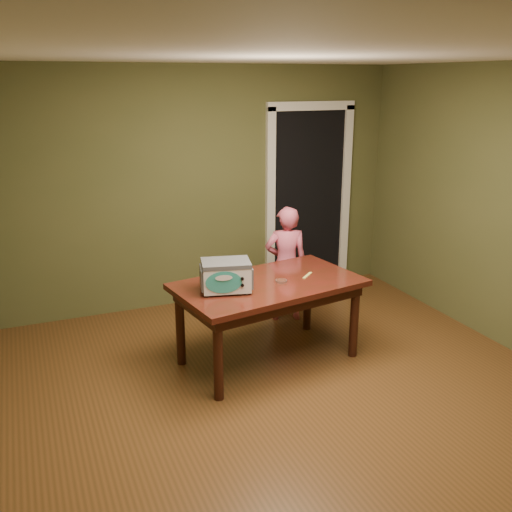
# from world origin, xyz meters

# --- Properties ---
(floor) EXTENTS (5.00, 5.00, 0.00)m
(floor) POSITION_xyz_m (0.00, 0.00, 0.00)
(floor) COLOR brown
(floor) RESTS_ON ground
(room_shell) EXTENTS (4.52, 5.02, 2.61)m
(room_shell) POSITION_xyz_m (0.00, 0.00, 1.71)
(room_shell) COLOR brown
(room_shell) RESTS_ON ground
(doorway) EXTENTS (1.10, 0.66, 2.25)m
(doorway) POSITION_xyz_m (1.30, 2.78, 1.06)
(doorway) COLOR black
(doorway) RESTS_ON ground
(dining_table) EXTENTS (1.72, 1.15, 0.75)m
(dining_table) POSITION_xyz_m (0.06, 0.85, 0.65)
(dining_table) COLOR #3B190D
(dining_table) RESTS_ON floor
(toy_oven) EXTENTS (0.47, 0.37, 0.26)m
(toy_oven) POSITION_xyz_m (-0.36, 0.79, 0.89)
(toy_oven) COLOR #4C4F54
(toy_oven) RESTS_ON dining_table
(baking_pan) EXTENTS (0.10, 0.10, 0.02)m
(baking_pan) POSITION_xyz_m (0.16, 0.80, 0.76)
(baking_pan) COLOR silver
(baking_pan) RESTS_ON dining_table
(spatula) EXTENTS (0.15, 0.14, 0.01)m
(spatula) POSITION_xyz_m (0.45, 0.86, 0.75)
(spatula) COLOR #DDD260
(spatula) RESTS_ON dining_table
(child) EXTENTS (0.51, 0.40, 1.22)m
(child) POSITION_xyz_m (0.61, 1.63, 0.61)
(child) COLOR #D45775
(child) RESTS_ON floor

